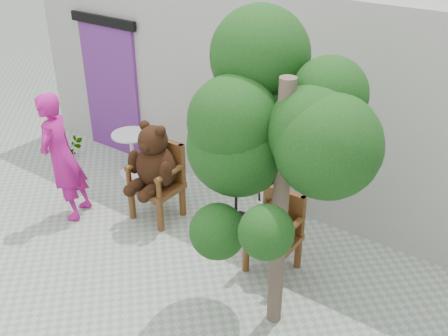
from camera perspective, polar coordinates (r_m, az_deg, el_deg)
name	(u,v)px	position (r m, az deg, el deg)	size (l,w,h in m)	color
ground_plane	(140,300)	(6.17, -9.12, -14.04)	(60.00, 60.00, 0.00)	#9EA796
back_wall	(285,95)	(7.52, 6.63, 7.85)	(9.00, 1.00, 3.00)	#B0AEA5
doorway	(111,86)	(9.03, -12.17, 8.71)	(1.40, 0.11, 2.33)	#682A7E
chair_big	(155,166)	(7.09, -7.51, 0.20)	(0.70, 0.75, 1.42)	#4F2C10
chair_small	(275,226)	(6.21, 5.59, -6.34)	(0.57, 0.53, 1.00)	#4F2C10
person	(61,157)	(7.38, -17.28, 1.11)	(0.65, 0.43, 1.79)	#BD1785
cafe_table	(132,149)	(8.42, -10.00, 2.07)	(0.60, 0.60, 0.70)	white
display_stand	(248,188)	(6.95, 2.61, -2.23)	(0.47, 0.38, 1.51)	black
stool_bucket	(269,187)	(6.88, 4.97, -2.10)	(0.32, 0.32, 1.45)	white
tree	(271,121)	(4.88, 5.10, 5.11)	(1.93, 1.74, 3.19)	#4D392E
potted_plant	(67,147)	(9.23, -16.75, 2.20)	(0.40, 0.35, 0.45)	black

